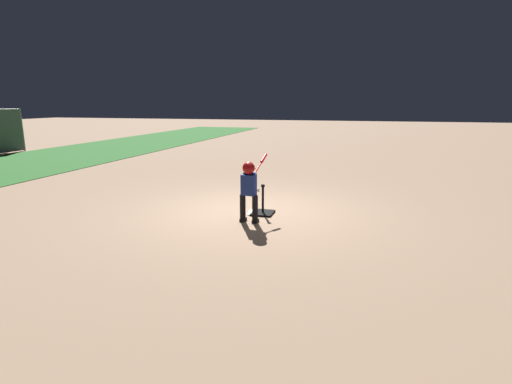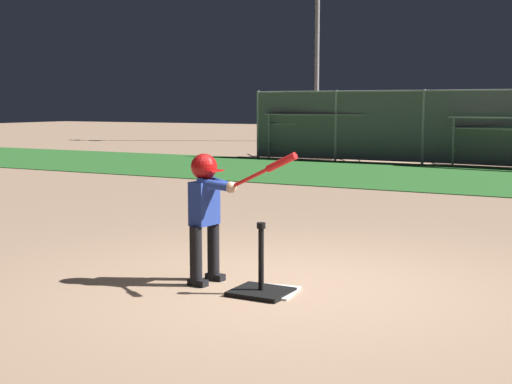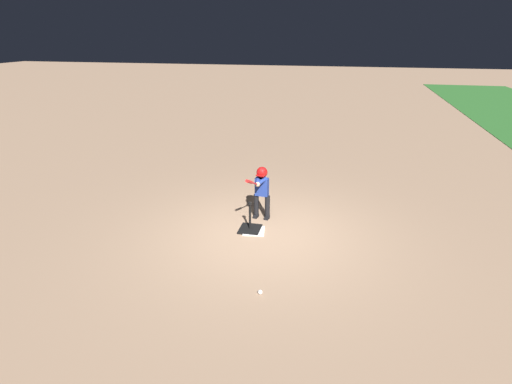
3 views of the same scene
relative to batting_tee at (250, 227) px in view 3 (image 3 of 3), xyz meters
name	(u,v)px [view 3 (image 3 of 3)]	position (x,y,z in m)	size (l,w,h in m)	color
ground_plane	(264,235)	(0.15, 0.34, -0.07)	(90.00, 90.00, 0.00)	#93755B
home_plate	(254,231)	(0.04, 0.09, -0.06)	(0.44, 0.44, 0.02)	white
batting_tee	(250,227)	(0.00, 0.00, 0.00)	(0.48, 0.44, 0.63)	black
batter_child	(261,187)	(-0.61, 0.11, 0.69)	(1.09, 0.38, 1.24)	black
baseball	(260,292)	(2.12, 0.67, -0.04)	(0.07, 0.07, 0.07)	white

